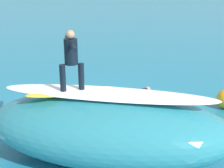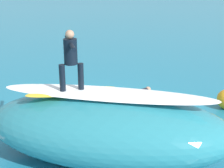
# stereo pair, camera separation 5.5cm
# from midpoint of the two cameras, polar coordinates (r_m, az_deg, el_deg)

# --- Properties ---
(ground_plane) EXTENTS (120.00, 120.00, 0.00)m
(ground_plane) POSITION_cam_midpoint_polar(r_m,az_deg,el_deg) (10.78, -2.00, -5.49)
(ground_plane) COLOR teal
(wave_crest) EXTENTS (6.58, 4.36, 1.73)m
(wave_crest) POSITION_cam_midpoint_polar(r_m,az_deg,el_deg) (8.12, -0.54, -7.65)
(wave_crest) COLOR teal
(wave_crest) RESTS_ON ground_plane
(wave_foam_lip) EXTENTS (5.20, 2.42, 0.08)m
(wave_foam_lip) POSITION_cam_midpoint_polar(r_m,az_deg,el_deg) (7.74, -0.56, -1.71)
(wave_foam_lip) COLOR white
(wave_foam_lip) RESTS_ON wave_crest
(surfboard_riding) EXTENTS (2.25, 0.82, 0.06)m
(surfboard_riding) POSITION_cam_midpoint_polar(r_m,az_deg,el_deg) (7.95, -6.68, -1.31)
(surfboard_riding) COLOR yellow
(surfboard_riding) RESTS_ON wave_crest
(surfer_riding) EXTENTS (0.57, 1.37, 1.45)m
(surfer_riding) POSITION_cam_midpoint_polar(r_m,az_deg,el_deg) (7.68, -6.94, 4.79)
(surfer_riding) COLOR black
(surfer_riding) RESTS_ON surfboard_riding
(surfboard_paddling) EXTENTS (2.23, 1.87, 0.09)m
(surfboard_paddling) POSITION_cam_midpoint_polar(r_m,az_deg,el_deg) (11.95, 4.71, -2.70)
(surfboard_paddling) COLOR silver
(surfboard_paddling) RESTS_ON ground_plane
(surfer_paddling) EXTENTS (1.51, 1.24, 0.32)m
(surfer_paddling) POSITION_cam_midpoint_polar(r_m,az_deg,el_deg) (11.79, 4.30, -2.07)
(surfer_paddling) COLOR black
(surfer_paddling) RESTS_ON surfboard_paddling
(foam_patch_mid) EXTENTS (0.95, 0.92, 0.17)m
(foam_patch_mid) POSITION_cam_midpoint_polar(r_m,az_deg,el_deg) (12.56, -7.61, -1.43)
(foam_patch_mid) COLOR white
(foam_patch_mid) RESTS_ON ground_plane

